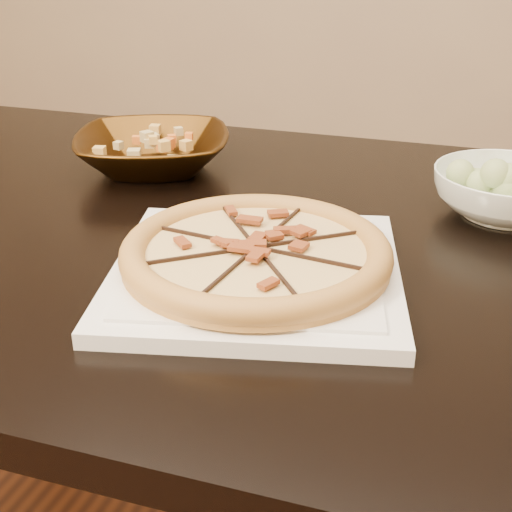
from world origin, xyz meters
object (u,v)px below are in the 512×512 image
Objects in this scene: dining_table at (227,288)px; plate at (256,272)px; pizza at (256,253)px; salad_bowl at (507,193)px; bronze_bowl at (153,151)px.

dining_table is 3.71× the size of plate.
salad_bowl is (0.26, 0.30, -0.00)m from pizza.
dining_table is 0.20m from plate.
salad_bowl is at bearing 49.08° from pizza.
plate is at bearing -47.31° from bronze_bowl.
salad_bowl is at bearing 24.18° from dining_table.
plate is 0.39m from salad_bowl.
salad_bowl reaches higher than dining_table.
bronze_bowl is (-0.29, 0.31, -0.00)m from pizza.
dining_table is 0.41m from salad_bowl.
bronze_bowl is (-0.19, 0.17, 0.13)m from dining_table.
plate is at bearing -10.25° from pizza.
dining_table is at bearing 123.78° from pizza.
dining_table is 4.76× the size of pizza.
bronze_bowl is at bearing 132.69° from pizza.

